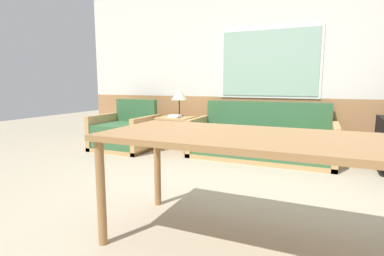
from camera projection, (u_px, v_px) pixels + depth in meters
name	position (u px, v px, depth m)	size (l,w,h in m)	color
ground_plane	(233.00, 219.00, 2.43)	(16.00, 16.00, 0.00)	#B2A58C
wall_back	(281.00, 67.00, 4.62)	(7.20, 0.09, 2.70)	#AD7A4C
couch	(260.00, 141.00, 4.40)	(2.06, 0.83, 0.82)	tan
armchair	(125.00, 134.00, 5.02)	(0.95, 0.83, 0.82)	tan
side_table	(177.00, 122.00, 4.91)	(0.54, 0.54, 0.56)	tan
table_lamp	(179.00, 95.00, 4.93)	(0.27, 0.27, 0.46)	#262628
book_stack	(175.00, 116.00, 4.81)	(0.20, 0.15, 0.04)	white
dining_table	(264.00, 146.00, 1.90)	(2.13, 0.87, 0.77)	#9E7042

